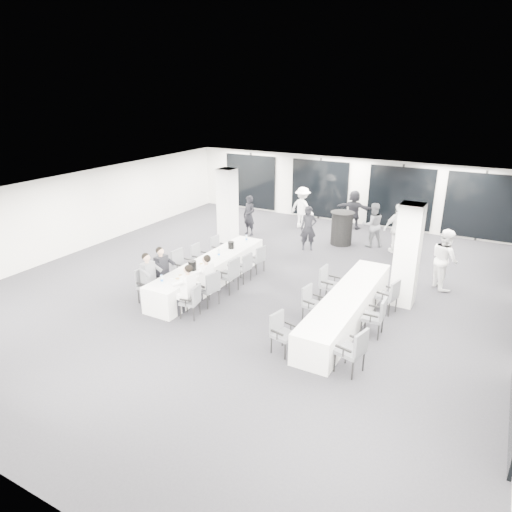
{
  "coord_description": "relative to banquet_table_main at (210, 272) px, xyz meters",
  "views": [
    {
      "loc": [
        6.15,
        -10.83,
        5.58
      ],
      "look_at": [
        0.29,
        -0.2,
        1.07
      ],
      "focal_mm": 32.0,
      "sensor_mm": 36.0,
      "label": 1
    }
  ],
  "objects": [
    {
      "name": "room",
      "position": [
        2.04,
        1.54,
        1.01
      ],
      "size": [
        14.04,
        16.04,
        2.84
      ],
      "color": "#232329",
      "rests_on": "ground"
    },
    {
      "name": "column_left",
      "position": [
        -1.64,
        3.63,
        1.02
      ],
      "size": [
        0.6,
        0.6,
        2.8
      ],
      "primitive_type": "cube",
      "color": "white",
      "rests_on": "floor"
    },
    {
      "name": "column_right",
      "position": [
        5.36,
        1.43,
        1.02
      ],
      "size": [
        0.6,
        0.6,
        2.8
      ],
      "primitive_type": "cube",
      "color": "white",
      "rests_on": "floor"
    },
    {
      "name": "banquet_table_main",
      "position": [
        0.0,
        0.0,
        0.0
      ],
      "size": [
        0.9,
        5.0,
        0.75
      ],
      "primitive_type": "cube",
      "color": "white",
      "rests_on": "floor"
    },
    {
      "name": "banquet_table_side",
      "position": [
        4.34,
        -0.3,
        0.0
      ],
      "size": [
        0.9,
        5.0,
        0.75
      ],
      "primitive_type": "cube",
      "color": "white",
      "rests_on": "floor"
    },
    {
      "name": "cocktail_table",
      "position": [
        2.23,
        5.45,
        0.25
      ],
      "size": [
        0.89,
        0.89,
        1.24
      ],
      "color": "black",
      "rests_on": "floor"
    },
    {
      "name": "chair_main_left_near",
      "position": [
        -0.83,
        -1.86,
        0.18
      ],
      "size": [
        0.5,
        0.55,
        0.97
      ],
      "rotation": [
        0.0,
        0.0,
        -1.59
      ],
      "color": "#505358",
      "rests_on": "floor"
    },
    {
      "name": "chair_main_left_second",
      "position": [
        -0.82,
        -1.28,
        0.12
      ],
      "size": [
        0.52,
        0.55,
        0.87
      ],
      "rotation": [
        0.0,
        0.0,
        -1.78
      ],
      "color": "#505358",
      "rests_on": "floor"
    },
    {
      "name": "chair_main_left_mid",
      "position": [
        -0.84,
        -0.3,
        0.2
      ],
      "size": [
        0.54,
        0.6,
        1.0
      ],
      "rotation": [
        0.0,
        0.0,
        -1.65
      ],
      "color": "#505358",
      "rests_on": "floor"
    },
    {
      "name": "chair_main_left_fourth",
      "position": [
        -0.83,
        0.61,
        0.15
      ],
      "size": [
        0.47,
        0.52,
        0.92
      ],
      "rotation": [
        0.0,
        0.0,
        -1.57
      ],
      "color": "#505358",
      "rests_on": "floor"
    },
    {
      "name": "chair_main_left_far",
      "position": [
        -0.83,
        1.7,
        0.12
      ],
      "size": [
        0.48,
        0.52,
        0.88
      ],
      "rotation": [
        0.0,
        0.0,
        -1.66
      ],
      "color": "#505358",
      "rests_on": "floor"
    },
    {
      "name": "chair_main_right_near",
      "position": [
        0.83,
        -1.99,
        0.13
      ],
      "size": [
        0.52,
        0.55,
        0.89
      ],
      "rotation": [
        0.0,
        0.0,
        1.75
      ],
      "color": "#505358",
      "rests_on": "floor"
    },
    {
      "name": "chair_main_right_second",
      "position": [
        0.83,
        -1.22,
        0.19
      ],
      "size": [
        0.6,
        0.63,
        0.98
      ],
      "rotation": [
        0.0,
        0.0,
        1.32
      ],
      "color": "#505358",
      "rests_on": "floor"
    },
    {
      "name": "chair_main_right_mid",
      "position": [
        0.84,
        -0.21,
        0.22
      ],
      "size": [
        0.56,
        0.61,
        1.04
      ],
      "rotation": [
        0.0,
        0.0,
        1.5
      ],
      "color": "#505358",
      "rests_on": "floor"
    },
    {
      "name": "chair_main_right_fourth",
      "position": [
        0.83,
        0.61,
        0.14
      ],
      "size": [
        0.5,
        0.55,
        0.91
      ],
      "rotation": [
        0.0,
        0.0,
        1.47
      ],
      "color": "#505358",
      "rests_on": "floor"
    },
    {
      "name": "chair_main_right_far",
      "position": [
        0.83,
        1.48,
        0.13
      ],
      "size": [
        0.53,
        0.55,
        0.88
      ],
      "rotation": [
        0.0,
        0.0,
        1.36
      ],
      "color": "#505358",
      "rests_on": "floor"
    },
    {
      "name": "chair_side_left_near",
      "position": [
        3.51,
        -2.36,
        0.15
      ],
      "size": [
        0.56,
        0.59,
        0.93
      ],
      "rotation": [
        0.0,
        0.0,
        -1.8
      ],
      "color": "#505358",
      "rests_on": "floor"
    },
    {
      "name": "chair_side_left_mid",
      "position": [
        3.52,
        -0.64,
        0.14
      ],
      "size": [
        0.52,
        0.56,
        0.9
      ],
      "rotation": [
        0.0,
        0.0,
        -1.73
      ],
      "color": "#505358",
      "rests_on": "floor"
    },
    {
      "name": "chair_side_left_far",
      "position": [
        3.51,
        0.59,
        0.19
      ],
      "size": [
        0.53,
        0.58,
        0.99
      ],
      "rotation": [
        0.0,
        0.0,
        -1.63
      ],
      "color": "#505358",
      "rests_on": "floor"
    },
    {
      "name": "chair_side_right_near",
      "position": [
        5.18,
        -2.39,
        0.2
      ],
      "size": [
        0.62,
        0.65,
        1.02
      ],
      "rotation": [
        0.0,
        0.0,
        1.32
      ],
      "color": "#505358",
      "rests_on": "floor"
    },
    {
      "name": "chair_side_right_mid",
      "position": [
        5.18,
        -0.64,
        0.17
      ],
      "size": [
        0.5,
        0.56,
        0.96
      ],
      "rotation": [
        0.0,
        0.0,
        1.6
      ],
      "color": "#505358",
      "rests_on": "floor"
    },
    {
      "name": "chair_side_right_far",
      "position": [
        5.17,
        0.67,
        0.15
      ],
      "size": [
        0.57,
        0.59,
        0.93
      ],
      "rotation": [
        0.0,
        0.0,
        1.32
      ],
      "color": "#505358",
      "rests_on": "floor"
    },
    {
      "name": "seated_guest_a",
      "position": [
        -0.67,
        -1.86,
        0.44
      ],
      "size": [
        0.5,
        0.38,
        1.44
      ],
      "rotation": [
        0.0,
        0.0,
        -1.57
      ],
      "color": "#5C5E64",
      "rests_on": "floor"
    },
    {
      "name": "seated_guest_b",
      "position": [
        -0.67,
        -1.3,
        0.44
      ],
      "size": [
        0.5,
        0.38,
        1.44
      ],
      "rotation": [
        0.0,
        0.0,
        -1.57
      ],
      "color": "black",
      "rests_on": "floor"
    },
    {
      "name": "seated_guest_c",
      "position": [
        0.67,
        -2.01,
        0.44
      ],
      "size": [
        0.5,
        0.38,
        1.44
      ],
      "rotation": [
        0.0,
        0.0,
        1.57
      ],
      "color": "white",
      "rests_on": "floor"
    },
    {
      "name": "seated_guest_d",
      "position": [
        0.67,
        -1.2,
        0.44
      ],
      "size": [
        0.5,
        0.38,
        1.44
      ],
      "rotation": [
        0.0,
        0.0,
        1.57
      ],
      "color": "white",
      "rests_on": "floor"
    },
    {
      "name": "standing_guest_a",
      "position": [
        1.38,
        4.27,
        0.54
      ],
      "size": [
        0.84,
        0.79,
        1.83
      ],
      "primitive_type": "imported",
      "rotation": [
        0.0,
        0.0,
        0.48
      ],
      "color": "black",
      "rests_on": "floor"
    },
    {
      "name": "standing_guest_b",
      "position": [
        3.3,
        5.75,
        0.56
      ],
      "size": [
        1.06,
        0.97,
        1.87
      ],
      "primitive_type": "imported",
      "rotation": [
        0.0,
        0.0,
        3.75
      ],
      "color": "#5C5E64",
      "rests_on": "floor"
    },
    {
      "name": "standing_guest_c",
      "position": [
        0.08,
        6.73,
        0.6
      ],
      "size": [
        1.38,
        0.92,
        1.95
      ],
      "primitive_type": "imported",
      "rotation": [
        0.0,
        0.0,
        2.9
      ],
      "color": "white",
      "rests_on": "floor"
    },
    {
      "name": "standing_guest_d",
      "position": [
        4.25,
        5.55,
        0.63
      ],
      "size": [
        1.34,
        1.23,
        2.01
      ],
      "primitive_type": "imported",
      "rotation": [
        0.0,
        0.0,
        3.77
      ],
      "color": "white",
      "rests_on": "floor"
    },
    {
      "name": "standing_guest_e",
      "position": [
        4.7,
        5.18,
        0.62
      ],
      "size": [
        1.0,
        1.13,
        2.0
      ],
      "primitive_type": "imported",
      "rotation": [
        0.0,
        0.0,
        2.11
      ],
      "color": "black",
      "rests_on": "floor"
    },
    {
      "name": "standing_guest_f",
      "position": [
        2.0,
        7.63,
        0.55
      ],
      "size": [
        1.72,
        0.74,
        1.84
      ],
      "primitive_type": "imported",
      "rotation": [
        0.0,
        0.0,
        3.19
      ],
      "color": "black",
      "rests_on": "floor"
    },
    {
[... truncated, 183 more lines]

